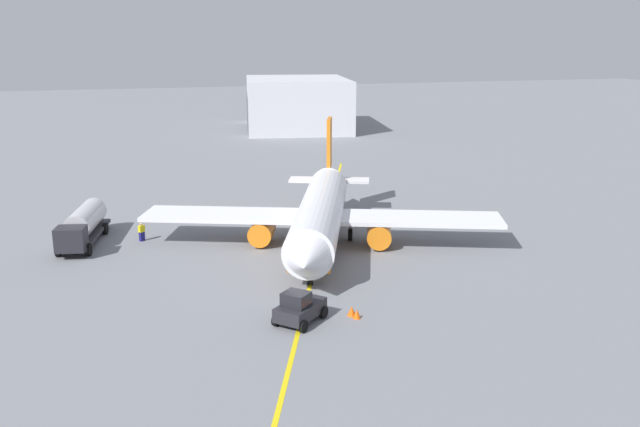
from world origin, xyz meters
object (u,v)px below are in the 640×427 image
object	(u,v)px
fuel_tanker	(83,225)
refueling_worker	(142,232)
safety_cone_nose	(357,314)
airplane	(320,215)
pushback_tug	(299,308)
safety_cone_wingtip	(352,311)

from	to	relation	value
fuel_tanker	refueling_worker	xyz separation A→B (m)	(0.68, 4.99, -0.90)
safety_cone_nose	airplane	bearing A→B (deg)	171.47
fuel_tanker	safety_cone_nose	bearing A→B (deg)	37.67
fuel_tanker	pushback_tug	size ratio (longest dim) A/B	2.65
pushback_tug	safety_cone_nose	xyz separation A→B (m)	(0.44, 3.80, -0.71)
refueling_worker	safety_cone_nose	xyz separation A→B (m)	(22.25, 12.71, -0.52)
fuel_tanker	pushback_tug	xyz separation A→B (m)	(22.49, 13.90, -0.72)
airplane	safety_cone_nose	size ratio (longest dim) A/B	52.64
fuel_tanker	refueling_worker	size ratio (longest dim) A/B	6.27
safety_cone_nose	pushback_tug	bearing A→B (deg)	-96.60
pushback_tug	refueling_worker	distance (m)	23.56
pushback_tug	refueling_worker	bearing A→B (deg)	-157.77
pushback_tug	safety_cone_nose	distance (m)	3.89
airplane	safety_cone_wingtip	xyz separation A→B (m)	(15.88, -2.64, -2.41)
safety_cone_wingtip	pushback_tug	bearing A→B (deg)	-88.65
refueling_worker	airplane	bearing A→B (deg)	68.95
safety_cone_nose	refueling_worker	bearing A→B (deg)	-150.26
airplane	pushback_tug	size ratio (longest dim) A/B	7.76
airplane	pushback_tug	bearing A→B (deg)	-21.40
safety_cone_nose	fuel_tanker	bearing A→B (deg)	-142.33
pushback_tug	airplane	bearing A→B (deg)	158.60
fuel_tanker	safety_cone_nose	xyz separation A→B (m)	(22.93, 17.70, -1.43)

